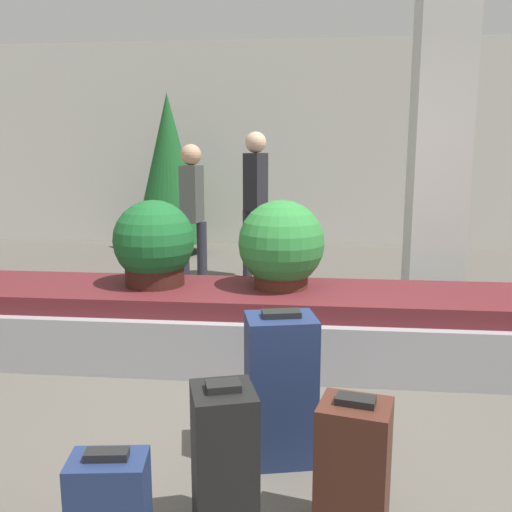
# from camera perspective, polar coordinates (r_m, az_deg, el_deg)

# --- Properties ---
(ground_plane) EXTENTS (18.00, 18.00, 0.00)m
(ground_plane) POSITION_cam_1_polar(r_m,az_deg,el_deg) (3.24, -2.51, -18.24)
(ground_plane) COLOR #59544C
(back_wall) EXTENTS (18.00, 0.06, 3.20)m
(back_wall) POSITION_cam_1_polar(r_m,az_deg,el_deg) (9.24, 3.41, 11.08)
(back_wall) COLOR beige
(back_wall) RESTS_ON ground_plane
(carousel) EXTENTS (6.41, 0.99, 0.53)m
(carousel) POSITION_cam_1_polar(r_m,az_deg,el_deg) (4.31, 0.00, -6.89)
(carousel) COLOR #9E9EA3
(carousel) RESTS_ON ground_plane
(pillar) EXTENTS (0.48, 0.48, 3.20)m
(pillar) POSITION_cam_1_polar(r_m,az_deg,el_deg) (5.45, 17.84, 10.66)
(pillar) COLOR silver
(pillar) RESTS_ON ground_plane
(suitcase_0) EXTENTS (0.31, 0.32, 0.69)m
(suitcase_0) POSITION_cam_1_polar(r_m,az_deg,el_deg) (2.42, -3.21, -20.25)
(suitcase_0) COLOR black
(suitcase_0) RESTS_ON ground_plane
(suitcase_1) EXTENTS (0.33, 0.30, 0.61)m
(suitcase_1) POSITION_cam_1_polar(r_m,az_deg,el_deg) (2.50, 9.70, -20.30)
(suitcase_1) COLOR #472319
(suitcase_1) RESTS_ON ground_plane
(suitcase_5) EXTENTS (0.39, 0.34, 0.79)m
(suitcase_5) POSITION_cam_1_polar(r_m,az_deg,el_deg) (2.94, 2.46, -13.11)
(suitcase_5) COLOR navy
(suitcase_5) RESTS_ON ground_plane
(potted_plant_1) EXTENTS (0.61, 0.61, 0.65)m
(potted_plant_1) POSITION_cam_1_polar(r_m,az_deg,el_deg) (4.37, -10.17, 1.11)
(potted_plant_1) COLOR #381914
(potted_plant_1) RESTS_ON carousel
(potted_plant_2) EXTENTS (0.64, 0.64, 0.66)m
(potted_plant_2) POSITION_cam_1_polar(r_m,az_deg,el_deg) (4.23, 2.54, 0.99)
(potted_plant_2) COLOR #4C2319
(potted_plant_2) RESTS_ON carousel
(traveler_0) EXTENTS (0.31, 0.36, 1.74)m
(traveler_0) POSITION_cam_1_polar(r_m,az_deg,el_deg) (6.70, -0.03, 6.42)
(traveler_0) COLOR #282833
(traveler_0) RESTS_ON ground_plane
(traveler_1) EXTENTS (0.31, 0.34, 1.60)m
(traveler_1) POSITION_cam_1_polar(r_m,az_deg,el_deg) (6.24, -6.41, 5.07)
(traveler_1) COLOR #282833
(traveler_1) RESTS_ON ground_plane
(decorated_tree) EXTENTS (1.07, 1.07, 2.33)m
(decorated_tree) POSITION_cam_1_polar(r_m,az_deg,el_deg) (8.51, -8.72, 8.64)
(decorated_tree) COLOR #4C331E
(decorated_tree) RESTS_ON ground_plane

